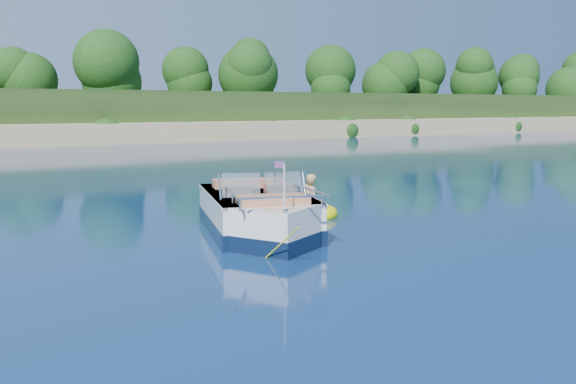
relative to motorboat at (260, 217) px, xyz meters
name	(u,v)px	position (x,y,z in m)	size (l,w,h in m)	color
ground	(200,246)	(-1.60, -0.43, -0.38)	(160.00, 160.00, 0.00)	#0A284C
motorboat	(260,217)	(0.00, 0.00, 0.00)	(3.17, 5.78, 1.98)	silver
tow_tube	(312,213)	(2.22, 1.30, -0.29)	(1.59, 1.59, 0.35)	#FFF700
boy	(309,216)	(2.18, 1.37, -0.38)	(0.54, 0.36, 1.49)	tan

